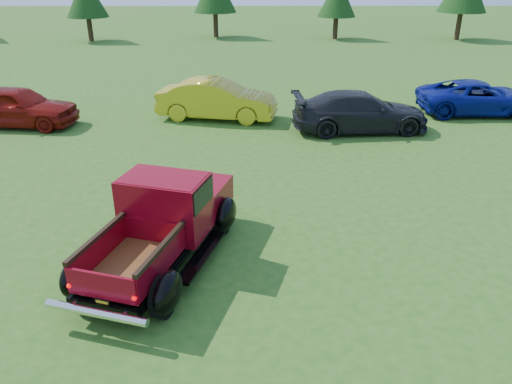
# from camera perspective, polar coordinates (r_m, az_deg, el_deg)

# --- Properties ---
(ground) EXTENTS (120.00, 120.00, 0.00)m
(ground) POSITION_cam_1_polar(r_m,az_deg,el_deg) (10.38, 0.66, -6.22)
(ground) COLOR #275618
(ground) RESTS_ON ground
(pickup_truck) EXTENTS (3.12, 4.78, 1.67)m
(pickup_truck) POSITION_cam_1_polar(r_m,az_deg,el_deg) (9.92, -10.18, -2.96)
(pickup_truck) COLOR black
(pickup_truck) RESTS_ON ground
(show_car_red) EXTENTS (4.33, 2.15, 1.42)m
(show_car_red) POSITION_cam_1_polar(r_m,az_deg,el_deg) (19.71, -25.67, 8.83)
(show_car_red) COLOR maroon
(show_car_red) RESTS_ON ground
(show_car_yellow) EXTENTS (4.54, 2.25, 1.43)m
(show_car_yellow) POSITION_cam_1_polar(r_m,az_deg,el_deg) (18.71, -4.48, 10.48)
(show_car_yellow) COLOR gold
(show_car_yellow) RESTS_ON ground
(show_car_grey) EXTENTS (4.76, 2.22, 1.34)m
(show_car_grey) POSITION_cam_1_polar(r_m,az_deg,el_deg) (17.64, 11.82, 8.98)
(show_car_grey) COLOR black
(show_car_grey) RESTS_ON ground
(show_car_blue) EXTENTS (4.51, 2.11, 1.25)m
(show_car_blue) POSITION_cam_1_polar(r_m,az_deg,el_deg) (21.13, 24.07, 9.84)
(show_car_blue) COLOR navy
(show_car_blue) RESTS_ON ground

